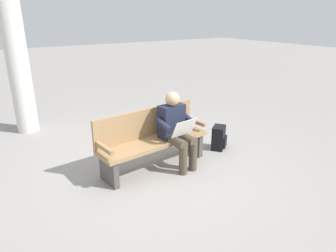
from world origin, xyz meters
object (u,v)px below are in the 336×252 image
at_px(person_seated, 176,128).
at_px(backpack, 219,138).
at_px(bench_near, 152,138).
at_px(support_pillar, 13,33).

height_order(person_seated, backpack, person_seated).
relative_size(person_seated, backpack, 2.82).
relative_size(bench_near, backpack, 4.39).
distance_m(backpack, support_pillar, 4.25).
relative_size(person_seated, support_pillar, 0.31).
bearing_deg(bench_near, support_pillar, -68.80).
bearing_deg(person_seated, backpack, -179.66).
height_order(backpack, support_pillar, support_pillar).
xyz_separation_m(person_seated, support_pillar, (1.68, -2.92, 1.30)).
distance_m(bench_near, support_pillar, 3.38).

